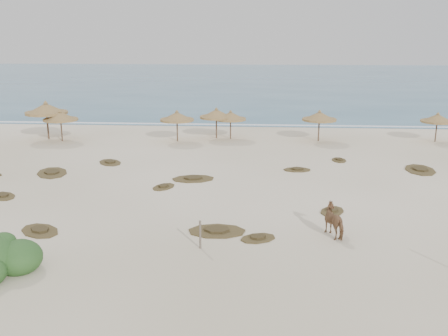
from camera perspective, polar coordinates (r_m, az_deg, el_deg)
The scene contains 24 objects.
ground at distance 23.27m, azimuth -3.60°, elevation -6.28°, with size 160.00×160.00×0.00m, color #F4E4C9.
ocean at distance 96.90m, azimuth 2.20°, elevation 10.02°, with size 200.00×100.00×0.01m, color #275576.
foam_line at distance 48.32m, azimuth 0.38°, elevation 4.97°, with size 70.00×0.60×0.01m, color silver.
palapa_0 at distance 42.59m, azimuth -18.19°, elevation 5.59°, with size 3.12×3.12×2.59m.
palapa_1 at distance 43.77m, azimuth -19.66°, elevation 6.35°, with size 4.53×4.53×3.21m.
palapa_2 at distance 41.63m, azimuth -0.88°, elevation 6.17°, with size 3.30×3.30×2.62m.
palapa_3 at distance 40.57m, azimuth -5.40°, elevation 5.83°, with size 3.16×3.16×2.59m.
palapa_4 at distance 41.43m, azimuth 0.76°, elevation 5.92°, with size 3.43×3.43×2.43m.
palapa_5 at distance 41.23m, azimuth 10.85°, elevation 5.79°, with size 3.38×3.38×2.59m.
palapa_6 at distance 43.77m, azimuth 23.22°, elevation 5.21°, with size 3.38×3.38×2.44m.
horse at distance 22.09m, azimuth 12.68°, elevation -5.92°, with size 0.74×1.62×1.37m, color #8E6140.
fence_post_near at distance 20.40m, azimuth -2.74°, elevation -7.61°, with size 0.09×0.09×1.20m, color #6E6052.
scrub_0 at distance 29.34m, azimuth -23.98°, elevation -2.93°, with size 2.10×2.06×0.16m.
scrub_1 at distance 33.11m, azimuth -19.06°, elevation -0.49°, with size 2.83×3.30×0.16m.
scrub_2 at distance 28.64m, azimuth -6.91°, elevation -2.12°, with size 1.62×1.87×0.16m.
scrub_3 at distance 30.07m, azimuth -3.55°, elevation -1.20°, with size 2.81×2.10×0.16m.
scrub_4 at distance 25.15m, azimuth 12.25°, elevation -4.82°, with size 1.68×1.92×0.16m.
scrub_5 at distance 34.37m, azimuth 21.50°, elevation -0.17°, with size 2.12×3.02×0.16m.
scrub_6 at distance 34.68m, azimuth -12.89°, elevation 0.64°, with size 2.30×2.47×0.16m.
scrub_7 at distance 32.35m, azimuth 8.37°, elevation -0.17°, with size 1.85×1.29×0.16m.
scrub_9 at distance 22.21m, azimuth -0.82°, elevation -7.17°, with size 2.62×1.76×0.16m.
scrub_10 at distance 35.35m, azimuth 13.01°, elevation 0.91°, with size 1.01×1.50×0.16m.
scrub_11 at distance 23.68m, azimuth -20.29°, elevation -6.71°, with size 2.50×2.37×0.16m.
scrub_12 at distance 21.51m, azimuth 3.90°, elevation -7.97°, with size 1.87×1.62×0.16m.
Camera 1 is at (2.92, -21.49, 8.44)m, focal length 40.00 mm.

